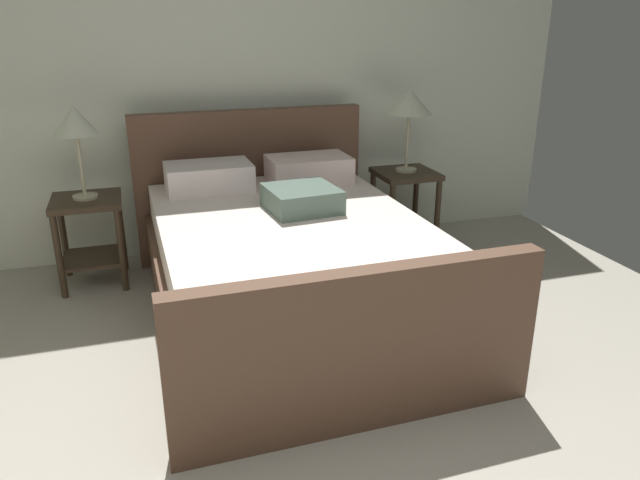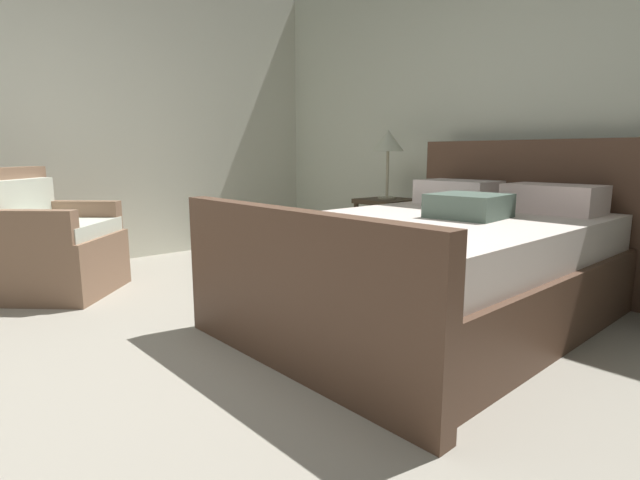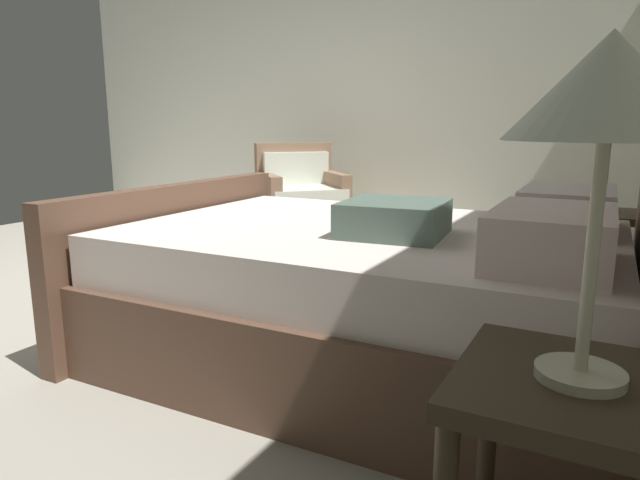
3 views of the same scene
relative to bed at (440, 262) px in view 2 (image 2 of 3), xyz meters
name	(u,v)px [view 2 (image 2 of 3)]	position (x,y,z in m)	size (l,w,h in m)	color
ground_plane	(120,404)	(-0.22, -1.85, -0.35)	(5.47, 6.21, 0.02)	#A8A192
wall_back	(521,106)	(-0.22, 1.31, 1.02)	(5.59, 0.12, 2.72)	silver
bed	(440,262)	(0.00, 0.00, 0.00)	(1.71, 2.34, 1.09)	brown
nightstand_left	(386,221)	(-1.15, 0.83, 0.06)	(0.44, 0.44, 0.60)	#382B1D
table_lamp_left	(388,143)	(-1.15, 0.83, 0.74)	(0.28, 0.28, 0.60)	#B7B293
armchair	(50,246)	(-2.14, -1.65, 0.00)	(1.03, 1.03, 0.90)	#8C6950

